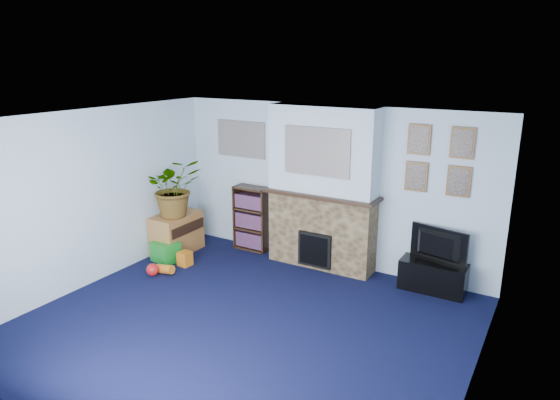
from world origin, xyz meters
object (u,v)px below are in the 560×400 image
Objects in this scene: television at (436,246)px; bookshelf at (252,220)px; sideboard at (177,231)px; tv_stand at (433,275)px.

bookshelf is (-2.95, 0.06, -0.14)m from television.
bookshelf is at bearing 37.61° from sideboard.
television is 3.99m from sideboard.
television is 0.97× the size of sideboard.
sideboard is at bearing -142.39° from bookshelf.
sideboard reaches higher than tv_stand.
bookshelf reaches higher than tv_stand.
tv_stand is 1.05× the size of sideboard.
tv_stand is 0.82× the size of bookshelf.
television reaches higher than sideboard.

